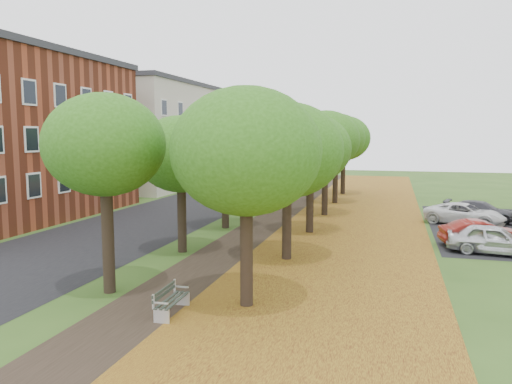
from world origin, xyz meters
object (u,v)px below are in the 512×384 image
Objects in this scene: car_red at (482,234)px; car_grey at (481,211)px; car_silver at (494,239)px; car_white at (465,214)px; bench at (171,300)px.

car_red is 7.61m from car_grey.
car_silver is 8.97m from car_grey.
car_white is (-0.24, 7.47, -0.04)m from car_silver.
bench is at bearing 128.42° from car_red.
car_white is at bearing -10.79° from car_red.
car_red is at bearing 18.93° from car_silver.
car_white reaches higher than car_red.
bench is 0.44× the size of car_silver.
car_red reaches higher than bench.
car_silver is 0.86× the size of car_white.
car_grey is (11.44, 19.53, 0.20)m from bench.
car_silver reaches higher than car_white.
car_white is at bearing 10.90° from car_silver.
car_red is at bearing -42.44° from bench.
car_grey reaches higher than bench.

